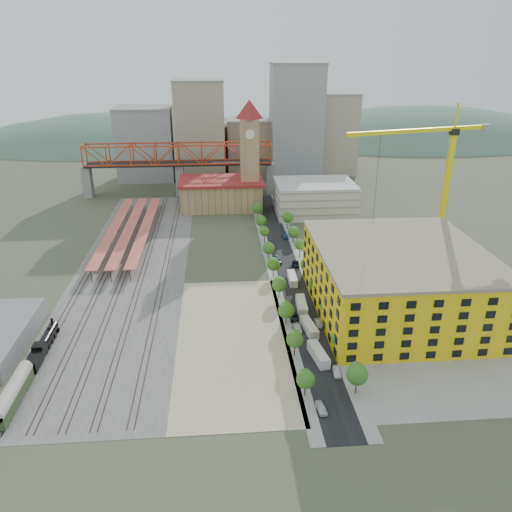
{
  "coord_description": "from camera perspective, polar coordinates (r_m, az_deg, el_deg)",
  "views": [
    {
      "loc": [
        -6.77,
        -140.2,
        68.78
      ],
      "look_at": [
        4.37,
        -1.16,
        10.0
      ],
      "focal_mm": 35.0,
      "sensor_mm": 36.0,
      "label": 1
    }
  ],
  "objects": [
    {
      "name": "sidewalk_west",
      "position": [
        170.62,
        1.62,
        -0.92
      ],
      "size": [
        3.0,
        170.0,
        0.04
      ],
      "primitive_type": "cube",
      "color": "gray",
      "rests_on": "ground"
    },
    {
      "name": "car_6",
      "position": [
        169.52,
        4.55,
        -0.91
      ],
      "size": [
        2.66,
        5.02,
        1.34
      ],
      "primitive_type": "imported",
      "rotation": [
        0.0,
        0.0,
        -0.09
      ],
      "color": "black",
      "rests_on": "ground"
    },
    {
      "name": "skyline",
      "position": [
        286.58,
        -1.72,
        13.61
      ],
      "size": [
        133.0,
        46.0,
        60.0
      ],
      "color": "#9EA0A3",
      "rests_on": "ground"
    },
    {
      "name": "site_trailer_a",
      "position": [
        121.53,
        7.14,
        -11.09
      ],
      "size": [
        3.98,
        9.7,
        2.58
      ],
      "primitive_type": "cube",
      "rotation": [
        0.0,
        0.0,
        0.16
      ],
      "color": "silver",
      "rests_on": "ground"
    },
    {
      "name": "station_hall",
      "position": [
        230.72,
        -4.0,
        7.18
      ],
      "size": [
        38.0,
        24.0,
        13.1
      ],
      "color": "tan",
      "rests_on": "ground"
    },
    {
      "name": "construction_pad",
      "position": [
        147.83,
        16.6,
        -5.91
      ],
      "size": [
        50.0,
        90.0,
        0.06
      ],
      "primitive_type": "cube",
      "color": "gray",
      "rests_on": "ground"
    },
    {
      "name": "construction_building",
      "position": [
        142.66,
        15.89,
        -2.68
      ],
      "size": [
        44.6,
        50.6,
        18.8
      ],
      "color": "yellow",
      "rests_on": "ground"
    },
    {
      "name": "parking_garage",
      "position": [
        223.22,
        6.69,
        6.63
      ],
      "size": [
        34.0,
        26.0,
        14.0
      ],
      "primitive_type": "cube",
      "color": "silver",
      "rests_on": "ground"
    },
    {
      "name": "car_2",
      "position": [
        137.14,
        4.35,
        -6.98
      ],
      "size": [
        2.82,
        5.34,
        1.43
      ],
      "primitive_type": "imported",
      "rotation": [
        0.0,
        0.0,
        0.09
      ],
      "color": "black",
      "rests_on": "ground"
    },
    {
      "name": "locomotive",
      "position": [
        133.41,
        -23.09,
        -9.3
      ],
      "size": [
        2.63,
        20.27,
        5.07
      ],
      "color": "black",
      "rests_on": "ground"
    },
    {
      "name": "coach",
      "position": [
        117.49,
        -26.04,
        -14.0
      ],
      "size": [
        2.91,
        16.89,
        5.3
      ],
      "color": "#25391F",
      "rests_on": "ground"
    },
    {
      "name": "car_3",
      "position": [
        171.29,
        2.42,
        -0.56
      ],
      "size": [
        3.03,
        5.67,
        1.56
      ],
      "primitive_type": "imported",
      "rotation": [
        0.0,
        0.0,
        0.16
      ],
      "color": "navy",
      "rests_on": "ground"
    },
    {
      "name": "distant_hills",
      "position": [
        429.96,
        2.66,
        2.65
      ],
      "size": [
        647.0,
        264.0,
        227.0
      ],
      "color": "#4C6B59",
      "rests_on": "ground"
    },
    {
      "name": "car_1",
      "position": [
        132.18,
        4.73,
        -8.21
      ],
      "size": [
        2.01,
        4.7,
        1.51
      ],
      "primitive_type": "imported",
      "rotation": [
        0.0,
        0.0,
        0.09
      ],
      "color": "gray",
      "rests_on": "ground"
    },
    {
      "name": "site_trailer_b",
      "position": [
        131.89,
        6.08,
        -8.1
      ],
      "size": [
        3.8,
        9.28,
        2.47
      ],
      "primitive_type": "cube",
      "rotation": [
        0.0,
        0.0,
        0.16
      ],
      "color": "silver",
      "rests_on": "ground"
    },
    {
      "name": "clock_tower",
      "position": [
        224.3,
        -0.75,
        12.55
      ],
      "size": [
        12.0,
        12.0,
        52.0
      ],
      "color": "tan",
      "rests_on": "ground"
    },
    {
      "name": "car_7",
      "position": [
        194.35,
        3.33,
        2.33
      ],
      "size": [
        2.24,
        5.46,
        1.58
      ],
      "primitive_type": "imported",
      "rotation": [
        0.0,
        0.0,
        0.0
      ],
      "color": "navy",
      "rests_on": "ground"
    },
    {
      "name": "street_asphalt",
      "position": [
        171.26,
        3.45,
        -0.86
      ],
      "size": [
        12.0,
        170.0,
        0.06
      ],
      "primitive_type": "cube",
      "color": "black",
      "rests_on": "ground"
    },
    {
      "name": "platform_canopies",
      "position": [
        199.16,
        -14.24,
        3.14
      ],
      "size": [
        16.0,
        80.0,
        4.12
      ],
      "color": "#DA6D54",
      "rests_on": "ground"
    },
    {
      "name": "street_trees",
      "position": [
        162.27,
        3.92,
        -2.29
      ],
      "size": [
        15.4,
        124.4,
        8.0
      ],
      "color": "#337122",
      "rests_on": "ground"
    },
    {
      "name": "dirt_lot",
      "position": [
        128.64,
        -2.67,
        -9.48
      ],
      "size": [
        28.0,
        67.0,
        0.06
      ],
      "primitive_type": "cube",
      "color": "tan",
      "rests_on": "ground"
    },
    {
      "name": "ballast_strip",
      "position": [
        174.5,
        -13.84,
        -1.06
      ],
      "size": [
        36.0,
        165.0,
        0.06
      ],
      "primitive_type": "cube",
      "color": "#605E59",
      "rests_on": "ground"
    },
    {
      "name": "car_0",
      "position": [
        107.02,
        7.46,
        -16.87
      ],
      "size": [
        2.22,
        4.48,
        1.47
      ],
      "primitive_type": "imported",
      "rotation": [
        0.0,
        0.0,
        0.12
      ],
      "color": "silver",
      "rests_on": "ground"
    },
    {
      "name": "sidewalk_east",
      "position": [
        172.09,
        5.26,
        -0.8
      ],
      "size": [
        3.0,
        170.0,
        0.04
      ],
      "primitive_type": "cube",
      "color": "gray",
      "rests_on": "ground"
    },
    {
      "name": "truss_bridge",
      "position": [
        250.89,
        -8.82,
        11.11
      ],
      "size": [
        94.0,
        9.6,
        25.6
      ],
      "color": "gray",
      "rests_on": "ground"
    },
    {
      "name": "car_4",
      "position": [
        117.35,
        9.22,
        -12.93
      ],
      "size": [
        2.18,
        4.49,
        1.48
      ],
      "primitive_type": "imported",
      "rotation": [
        0.0,
        0.0,
        -0.1
      ],
      "color": "white",
      "rests_on": "ground"
    },
    {
      "name": "site_trailer_c",
      "position": [
        142.01,
        5.23,
        -5.63
      ],
      "size": [
        2.93,
        9.56,
        2.59
      ],
      "primitive_type": "cube",
      "rotation": [
        0.0,
        0.0,
        -0.05
      ],
      "color": "silver",
      "rests_on": "ground"
    },
    {
      "name": "car_5",
      "position": [
        134.93,
        7.14,
        -7.64
      ],
      "size": [
        1.58,
        4.33,
        1.42
      ],
      "primitive_type": "imported",
      "rotation": [
        0.0,
        0.0,
        0.02
      ],
      "color": "#98979D",
      "rests_on": "ground"
    },
    {
      "name": "rail_tracks",
      "position": [
        174.76,
        -14.43,
        -1.04
      ],
      "size": [
        26.56,
        160.0,
        0.18
      ],
      "color": "#382B23",
      "rests_on": "ground"
    },
    {
      "name": "tower_crane",
      "position": [
        168.61,
        20.24,
        9.18
      ],
      "size": [
        48.89,
        13.98,
        53.37
      ],
      "color": "#FBED10",
      "rests_on": "ground"
    },
    {
      "name": "ground",
      "position": [
        156.31,
        -1.63,
        -3.27
      ],
      "size": [
        400.0,
        400.0,
        0.0
      ],
      "primitive_type": "plane",
      "color": "#474C38",
      "rests_on": "ground"
    },
    {
      "name": "site_trailer_d",
      "position": [
        157.71,
        4.17,
        -2.58
      ],
      "size": [
        2.56,
        8.96,
        2.44
      ],
      "primitive_type": "cube",
      "rotation": [
        0.0,
        0.0,
        -0.02
      ],
      "color": "silver",
      "rests_on": "ground"
    }
  ]
}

